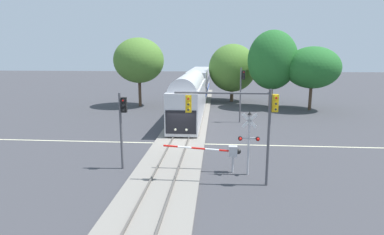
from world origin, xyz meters
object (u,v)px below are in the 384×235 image
(crossing_signal_mast, at_px, (249,137))
(oak_far_right, at_px, (272,60))
(maple_right_background, at_px, (312,68))
(traffic_signal_near_right, at_px, (241,113))
(oak_behind_train, at_px, (139,61))
(traffic_signal_far_side, at_px, (242,86))
(traffic_signal_median, at_px, (122,119))
(crossing_gate_near, at_px, (225,152))
(elm_centre_background, at_px, (232,68))
(commuter_train, at_px, (195,88))

(crossing_signal_mast, bearing_deg, oak_far_right, 77.94)
(crossing_signal_mast, xyz_separation_m, maple_right_background, (10.77, 24.95, 3.27))
(traffic_signal_near_right, bearing_deg, oak_far_right, 77.34)
(crossing_signal_mast, height_order, oak_behind_train, oak_behind_train)
(traffic_signal_far_side, bearing_deg, traffic_signal_median, -119.92)
(crossing_signal_mast, height_order, maple_right_background, maple_right_background)
(crossing_gate_near, distance_m, traffic_signal_median, 7.13)
(oak_far_right, bearing_deg, traffic_signal_far_side, -115.63)
(traffic_signal_near_right, distance_m, maple_right_background, 28.95)
(traffic_signal_median, height_order, elm_centre_background, elm_centre_background)
(maple_right_background, bearing_deg, oak_far_right, 165.31)
(elm_centre_background, bearing_deg, crossing_signal_mast, -90.58)
(traffic_signal_median, bearing_deg, oak_behind_train, 101.29)
(traffic_signal_median, distance_m, maple_right_background, 31.12)
(oak_behind_train, bearing_deg, maple_right_background, -3.04)
(traffic_signal_far_side, distance_m, oak_behind_train, 17.61)
(elm_centre_background, bearing_deg, traffic_signal_near_right, -91.66)
(commuter_train, xyz_separation_m, traffic_signal_median, (-3.03, -25.93, 0.71))
(traffic_signal_far_side, height_order, oak_behind_train, oak_behind_train)
(traffic_signal_median, bearing_deg, crossing_gate_near, -0.69)
(traffic_signal_near_right, height_order, maple_right_background, maple_right_background)
(oak_behind_train, bearing_deg, crossing_gate_near, -65.17)
(oak_behind_train, distance_m, maple_right_background, 24.25)
(crossing_gate_near, xyz_separation_m, traffic_signal_near_right, (0.80, -1.98, 2.98))
(crossing_gate_near, xyz_separation_m, crossing_signal_mast, (1.45, -0.37, 1.12))
(traffic_signal_far_side, distance_m, elm_centre_background, 16.17)
(maple_right_background, bearing_deg, elm_centre_background, 145.50)
(crossing_signal_mast, bearing_deg, traffic_signal_far_side, 87.56)
(commuter_train, height_order, traffic_signal_median, commuter_train)
(crossing_signal_mast, bearing_deg, traffic_signal_median, 176.90)
(commuter_train, distance_m, traffic_signal_median, 26.12)
(crossing_gate_near, distance_m, crossing_signal_mast, 1.87)
(oak_behind_train, distance_m, elm_centre_background, 15.02)
(oak_far_right, bearing_deg, elm_centre_background, 132.24)
(crossing_signal_mast, relative_size, maple_right_background, 0.48)
(traffic_signal_median, relative_size, traffic_signal_near_right, 0.88)
(commuter_train, bearing_deg, traffic_signal_median, -96.67)
(crossing_signal_mast, xyz_separation_m, traffic_signal_near_right, (-0.65, -1.61, 1.85))
(commuter_train, height_order, oak_far_right, oak_far_right)
(commuter_train, height_order, traffic_signal_far_side, traffic_signal_far_side)
(crossing_gate_near, height_order, traffic_signal_near_right, traffic_signal_near_right)
(crossing_gate_near, bearing_deg, elm_centre_background, 86.79)
(traffic_signal_median, xyz_separation_m, elm_centre_background, (8.60, 31.68, 1.89))
(crossing_gate_near, distance_m, maple_right_background, 27.81)
(oak_behind_train, distance_m, oak_far_right, 19.04)
(crossing_gate_near, height_order, maple_right_background, maple_right_background)
(crossing_gate_near, distance_m, traffic_signal_near_right, 3.66)
(traffic_signal_median, distance_m, traffic_signal_near_right, 7.95)
(crossing_signal_mast, xyz_separation_m, traffic_signal_far_side, (0.68, 16.01, 1.57))
(traffic_signal_median, relative_size, elm_centre_background, 0.57)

